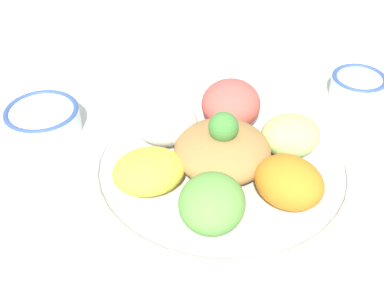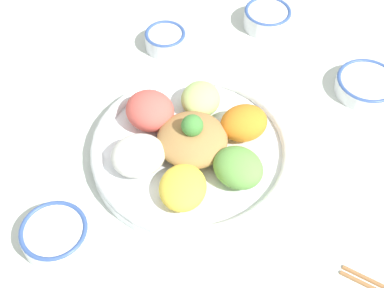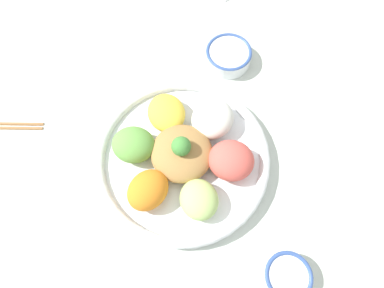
# 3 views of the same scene
# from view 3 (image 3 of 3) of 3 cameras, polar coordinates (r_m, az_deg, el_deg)

# --- Properties ---
(ground_plane) EXTENTS (2.40, 2.40, 0.00)m
(ground_plane) POSITION_cam_3_polar(r_m,az_deg,el_deg) (0.65, -0.26, -5.94)
(ground_plane) COLOR silver
(salad_platter) EXTENTS (0.35, 0.35, 0.10)m
(salad_platter) POSITION_cam_3_polar(r_m,az_deg,el_deg) (0.63, -1.66, -2.13)
(salad_platter) COLOR white
(salad_platter) RESTS_ON ground_plane
(rice_bowl_blue) EXTENTS (0.10, 0.10, 0.04)m
(rice_bowl_blue) POSITION_cam_3_polar(r_m,az_deg,el_deg) (0.76, 6.48, 15.37)
(rice_bowl_blue) COLOR white
(rice_bowl_blue) RESTS_ON ground_plane
(sauce_bowl_dark) EXTENTS (0.08, 0.08, 0.04)m
(sauce_bowl_dark) POSITION_cam_3_polar(r_m,az_deg,el_deg) (0.62, 16.49, -21.59)
(sauce_bowl_dark) COLOR white
(sauce_bowl_dark) RESTS_ON ground_plane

